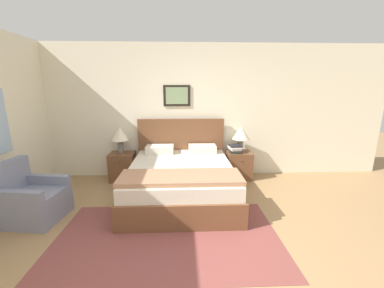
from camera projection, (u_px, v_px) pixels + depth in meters
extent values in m
plane|color=#99754C|center=(199.00, 273.00, 2.30)|extent=(16.00, 16.00, 0.00)
cube|color=beige|center=(190.00, 112.00, 4.69)|extent=(7.94, 0.06, 2.60)
cube|color=black|center=(177.00, 96.00, 4.56)|extent=(0.52, 0.02, 0.40)
cube|color=gray|center=(177.00, 96.00, 4.55)|extent=(0.43, 0.00, 0.32)
cube|color=brown|center=(168.00, 237.00, 2.87)|extent=(2.70, 1.56, 0.01)
cube|color=brown|center=(181.00, 189.00, 3.89)|extent=(1.69, 2.00, 0.28)
cube|color=brown|center=(181.00, 208.00, 2.91)|extent=(1.69, 0.06, 0.08)
cube|color=beige|center=(181.00, 173.00, 3.83)|extent=(1.63, 1.92, 0.28)
cube|color=brown|center=(181.00, 134.00, 4.67)|extent=(1.69, 0.06, 0.62)
cube|color=#9E7051|center=(181.00, 177.00, 3.19)|extent=(1.66, 0.56, 0.06)
cube|color=beige|center=(160.00, 149.00, 4.48)|extent=(0.52, 0.32, 0.14)
cube|color=beige|center=(202.00, 149.00, 4.51)|extent=(0.52, 0.32, 0.14)
cube|color=gray|center=(34.00, 205.00, 3.22)|extent=(0.81, 0.74, 0.40)
cube|color=gray|center=(8.00, 177.00, 3.15)|extent=(0.20, 0.66, 0.42)
cube|color=gray|center=(45.00, 179.00, 3.42)|extent=(0.74, 0.19, 0.14)
cube|color=gray|center=(14.00, 196.00, 2.89)|extent=(0.74, 0.19, 0.14)
cube|color=brown|center=(123.00, 166.00, 4.60)|extent=(0.47, 0.41, 0.54)
sphere|color=#332D28|center=(119.00, 162.00, 4.36)|extent=(0.02, 0.02, 0.02)
cube|color=brown|center=(239.00, 165.00, 4.69)|extent=(0.47, 0.41, 0.54)
sphere|color=#332D28|center=(242.00, 161.00, 4.45)|extent=(0.02, 0.02, 0.02)
cylinder|color=slate|center=(121.00, 148.00, 4.54)|extent=(0.11, 0.11, 0.20)
cylinder|color=slate|center=(120.00, 142.00, 4.51)|extent=(0.02, 0.02, 0.06)
cone|color=beige|center=(120.00, 134.00, 4.47)|extent=(0.34, 0.34, 0.25)
cylinder|color=slate|center=(240.00, 147.00, 4.63)|extent=(0.11, 0.11, 0.20)
cylinder|color=slate|center=(241.00, 140.00, 4.60)|extent=(0.02, 0.02, 0.06)
cone|color=beige|center=(241.00, 133.00, 4.56)|extent=(0.34, 0.34, 0.25)
cube|color=#4C7551|center=(235.00, 152.00, 4.58)|extent=(0.17, 0.22, 0.03)
cube|color=#232328|center=(235.00, 150.00, 4.58)|extent=(0.25, 0.29, 0.03)
cube|color=silver|center=(235.00, 149.00, 4.57)|extent=(0.22, 0.27, 0.03)
cube|color=silver|center=(235.00, 147.00, 4.56)|extent=(0.25, 0.30, 0.03)
cube|color=#232328|center=(235.00, 146.00, 4.55)|extent=(0.23, 0.24, 0.03)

